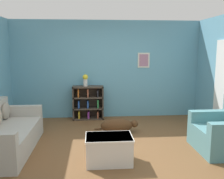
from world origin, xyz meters
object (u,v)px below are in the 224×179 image
dog (118,125)px  vase (85,80)px  couch (4,135)px  bookshelf (88,103)px  coffee_table (109,148)px

dog → vase: bearing=121.6°
couch → bookshelf: bearing=53.6°
couch → vase: vase is taller
couch → dog: bearing=21.0°
bookshelf → dog: size_ratio=0.90×
bookshelf → dog: (0.66, -1.20, -0.26)m
bookshelf → coffee_table: bearing=-82.1°
coffee_table → vase: size_ratio=2.43×
coffee_table → dog: size_ratio=0.77×
vase → dog: bearing=-58.4°
coffee_table → couch: bearing=161.4°
dog → bookshelf: bearing=118.8°
couch → coffee_table: (1.87, -0.63, -0.07)m
coffee_table → dog: bearing=78.7°
dog → vase: (-0.73, 1.18, 0.89)m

